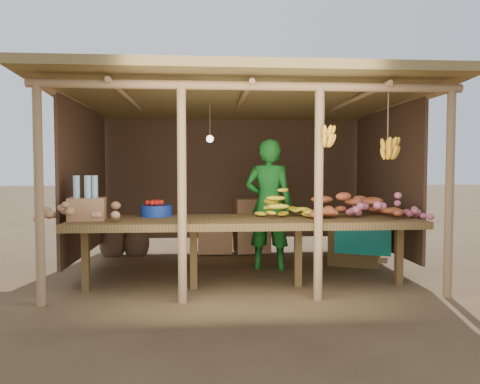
{
  "coord_description": "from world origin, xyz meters",
  "views": [
    {
      "loc": [
        -0.47,
        -6.23,
        1.38
      ],
      "look_at": [
        0.0,
        0.0,
        1.05
      ],
      "focal_mm": 35.0,
      "sensor_mm": 36.0,
      "label": 1
    }
  ],
  "objects": [
    {
      "name": "ground",
      "position": [
        0.0,
        0.0,
        0.0
      ],
      "size": [
        60.0,
        60.0,
        0.0
      ],
      "primitive_type": "plane",
      "color": "brown",
      "rests_on": "ground"
    },
    {
      "name": "stall_structure",
      "position": [
        0.06,
        0.11,
        1.93
      ],
      "size": [
        4.7,
        3.5,
        2.43
      ],
      "color": "#9E7751",
      "rests_on": "ground"
    },
    {
      "name": "counter",
      "position": [
        0.0,
        -0.95,
        0.74
      ],
      "size": [
        3.9,
        1.05,
        0.8
      ],
      "color": "brown",
      "rests_on": "ground"
    },
    {
      "name": "potato_heap",
      "position": [
        -1.77,
        -1.11,
        0.98
      ],
      "size": [
        1.04,
        0.84,
        0.36
      ],
      "primitive_type": null,
      "rotation": [
        0.0,
        0.0,
        -0.39
      ],
      "color": "tan",
      "rests_on": "counter"
    },
    {
      "name": "sweet_potato_heap",
      "position": [
        1.24,
        -0.9,
        0.98
      ],
      "size": [
        1.15,
        0.74,
        0.36
      ],
      "primitive_type": null,
      "rotation": [
        0.0,
        0.0,
        -0.06
      ],
      "color": "#B3532E",
      "rests_on": "counter"
    },
    {
      "name": "onion_heap",
      "position": [
        1.53,
        -1.12,
        0.98
      ],
      "size": [
        0.98,
        0.7,
        0.36
      ],
      "primitive_type": null,
      "rotation": [
        0.0,
        0.0,
        -0.2
      ],
      "color": "#BA5A70",
      "rests_on": "counter"
    },
    {
      "name": "banana_pile",
      "position": [
        0.43,
        -0.83,
        0.97
      ],
      "size": [
        0.74,
        0.6,
        0.35
      ],
      "primitive_type": null,
      "rotation": [
        0.0,
        0.0,
        -0.4
      ],
      "color": "yellow",
      "rests_on": "counter"
    },
    {
      "name": "tomato_basin",
      "position": [
        -1.04,
        -0.64,
        0.88
      ],
      "size": [
        0.37,
        0.37,
        0.2
      ],
      "rotation": [
        0.0,
        0.0,
        -0.22
      ],
      "color": "navy",
      "rests_on": "counter"
    },
    {
      "name": "bottle_box",
      "position": [
        -1.76,
        -1.0,
        0.99
      ],
      "size": [
        0.42,
        0.35,
        0.49
      ],
      "color": "#A16D48",
      "rests_on": "counter"
    },
    {
      "name": "vendor",
      "position": [
        0.39,
        0.02,
        0.88
      ],
      "size": [
        0.72,
        0.55,
        1.76
      ],
      "primitive_type": "imported",
      "rotation": [
        0.0,
        0.0,
        2.92
      ],
      "color": "#1A7724",
      "rests_on": "ground"
    },
    {
      "name": "tarp_crate",
      "position": [
        1.66,
        0.25,
        0.37
      ],
      "size": [
        0.95,
        0.9,
        0.9
      ],
      "color": "brown",
      "rests_on": "ground"
    },
    {
      "name": "carton_stack",
      "position": [
        0.08,
        1.2,
        0.38
      ],
      "size": [
        1.16,
        0.46,
        0.86
      ],
      "color": "#A16D48",
      "rests_on": "ground"
    },
    {
      "name": "burlap_sacks",
      "position": [
        -1.73,
        1.14,
        0.24
      ],
      "size": [
        0.77,
        0.4,
        0.55
      ],
      "color": "#4E3424",
      "rests_on": "ground"
    }
  ]
}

